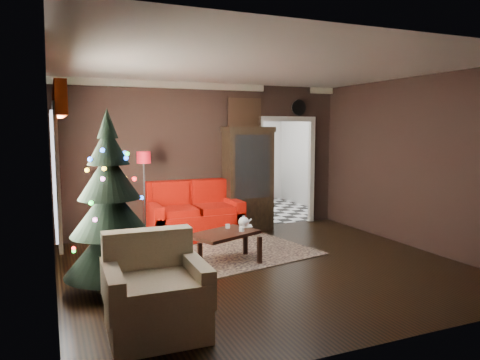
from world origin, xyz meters
name	(u,v)px	position (x,y,z in m)	size (l,w,h in m)	color
floor	(265,267)	(0.00, 0.00, 0.00)	(5.50, 5.50, 0.00)	black
ceiling	(266,66)	(0.00, 0.00, 2.80)	(5.50, 5.50, 0.00)	white
wall_back	(207,158)	(0.00, 2.50, 1.40)	(5.50, 5.50, 0.00)	black
wall_front	(391,192)	(0.00, -2.50, 1.40)	(5.50, 5.50, 0.00)	black
wall_left	(51,177)	(-2.75, 0.00, 1.40)	(5.50, 5.50, 0.00)	black
wall_right	(417,163)	(2.75, 0.00, 1.40)	(5.50, 5.50, 0.00)	black
doorway	(286,173)	(1.70, 2.50, 1.05)	(1.10, 0.10, 2.10)	beige
left_window	(55,171)	(-2.71, 0.20, 1.45)	(0.05, 1.60, 1.40)	white
valance	(59,102)	(-2.63, 0.20, 2.27)	(0.12, 2.10, 0.35)	#9E2B09
kitchen_floor	(255,211)	(1.70, 4.00, 0.00)	(3.00, 3.00, 0.00)	white
kitchen_window	(232,138)	(1.70, 5.45, 1.70)	(0.70, 0.06, 0.70)	white
rug	(238,253)	(-0.08, 0.77, 0.01)	(2.31, 1.68, 0.01)	#30212C
loveseat	(194,210)	(-0.40, 2.05, 0.50)	(1.70, 0.90, 1.00)	#94000B
curio_cabinet	(248,181)	(0.75, 2.27, 0.95)	(0.90, 0.45, 1.90)	black
floor_lamp	(145,195)	(-1.29, 2.02, 0.83)	(0.25, 0.25, 1.48)	#272626
christmas_tree	(110,205)	(-2.12, -0.10, 1.05)	(1.13, 1.13, 2.15)	black
armchair	(156,287)	(-1.88, -1.47, 0.46)	(0.94, 0.94, 0.97)	tan
coffee_table	(224,247)	(-0.46, 0.41, 0.23)	(0.99, 0.59, 0.44)	black
teapot	(244,222)	(-0.07, 0.59, 0.54)	(0.19, 0.19, 0.18)	silver
cup_a	(228,226)	(-0.31, 0.64, 0.49)	(0.07, 0.07, 0.06)	silver
cup_b	(242,229)	(-0.20, 0.36, 0.49)	(0.08, 0.08, 0.07)	silver
book	(242,220)	(-0.07, 0.64, 0.56)	(0.15, 0.02, 0.20)	tan
wall_clock	(298,108)	(1.95, 2.45, 2.38)	(0.32, 0.32, 0.06)	silver
painting	(244,113)	(0.75, 2.46, 2.25)	(0.62, 0.05, 0.52)	#B37A3D
kitchen_counter	(235,186)	(1.70, 5.20, 0.45)	(1.80, 0.60, 0.90)	silver
kitchen_table	(248,198)	(1.40, 3.70, 0.38)	(0.70, 0.70, 0.75)	brown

